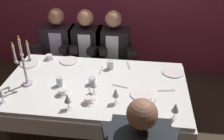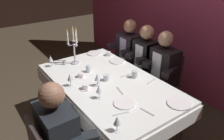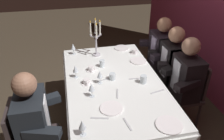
{
  "view_description": "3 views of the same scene",
  "coord_description": "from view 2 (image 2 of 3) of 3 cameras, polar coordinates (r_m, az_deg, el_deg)",
  "views": [
    {
      "loc": [
        0.46,
        -2.18,
        2.25
      ],
      "look_at": [
        0.18,
        0.0,
        0.92
      ],
      "focal_mm": 41.12,
      "sensor_mm": 36.0,
      "label": 1
    },
    {
      "loc": [
        1.98,
        -1.35,
        2.11
      ],
      "look_at": [
        0.11,
        -0.02,
        0.94
      ],
      "focal_mm": 35.69,
      "sensor_mm": 36.0,
      "label": 2
    },
    {
      "loc": [
        2.18,
        -0.49,
        2.2
      ],
      "look_at": [
        0.06,
        -0.03,
        0.92
      ],
      "focal_mm": 36.17,
      "sensor_mm": 36.0,
      "label": 3
    }
  ],
  "objects": [
    {
      "name": "water_tumbler_1",
      "position": [
        2.75,
        -1.47,
        -1.94
      ],
      "size": [
        0.07,
        0.07,
        0.08
      ],
      "primitive_type": "cylinder",
      "color": "silver",
      "rests_on": "dining_table"
    },
    {
      "name": "candelabra",
      "position": [
        3.16,
        -9.71,
        5.63
      ],
      "size": [
        0.15,
        0.17,
        0.55
      ],
      "color": "silver",
      "rests_on": "dining_table"
    },
    {
      "name": "fork_5",
      "position": [
        2.22,
        2.25,
        -11.14
      ],
      "size": [
        0.06,
        0.17,
        0.01
      ],
      "primitive_type": "cube",
      "rotation": [
        0.0,
        0.0,
        1.31
      ],
      "color": "#B7B7BC",
      "rests_on": "dining_table"
    },
    {
      "name": "spoon_1",
      "position": [
        2.78,
        10.01,
        -2.92
      ],
      "size": [
        0.06,
        0.17,
        0.01
      ],
      "primitive_type": "cube",
      "rotation": [
        0.0,
        0.0,
        1.81
      ],
      "color": "#B7B7BC",
      "rests_on": "dining_table"
    },
    {
      "name": "coffee_cup_1",
      "position": [
        2.86,
        -8.03,
        -1.34
      ],
      "size": [
        0.13,
        0.12,
        0.06
      ],
      "color": "white",
      "rests_on": "dining_table"
    },
    {
      "name": "dinner_plate_0",
      "position": [
        2.45,
        16.77,
        -8.22
      ],
      "size": [
        0.25,
        0.25,
        0.01
      ],
      "primitive_type": "cylinder",
      "color": "white",
      "rests_on": "dining_table"
    },
    {
      "name": "ground_plane",
      "position": [
        3.19,
        -0.92,
        -14.4
      ],
      "size": [
        12.0,
        12.0,
        0.0
      ],
      "primitive_type": "plane",
      "color": "#3F3426"
    },
    {
      "name": "water_tumbler_2",
      "position": [
        2.96,
        -6.09,
        0.34
      ],
      "size": [
        0.07,
        0.07,
        0.1
      ],
      "primitive_type": "cylinder",
      "color": "silver",
      "rests_on": "dining_table"
    },
    {
      "name": "seated_diner_1",
      "position": [
        3.45,
        8.57,
        3.24
      ],
      "size": [
        0.63,
        0.48,
        1.24
      ],
      "color": "#352B2B",
      "rests_on": "ground_plane"
    },
    {
      "name": "seated_diner_3",
      "position": [
        2.08,
        -14.01,
        -15.51
      ],
      "size": [
        0.63,
        0.48,
        1.24
      ],
      "color": "#352B2B",
      "rests_on": "ground_plane"
    },
    {
      "name": "wine_glass_4",
      "position": [
        1.96,
        1.33,
        -12.88
      ],
      "size": [
        0.07,
        0.07,
        0.16
      ],
      "color": "silver",
      "rests_on": "dining_table"
    },
    {
      "name": "wine_glass_3",
      "position": [
        3.19,
        -15.48,
        2.76
      ],
      "size": [
        0.07,
        0.07,
        0.16
      ],
      "color": "silver",
      "rests_on": "dining_table"
    },
    {
      "name": "fork_0",
      "position": [
        2.88,
        3.66,
        -1.38
      ],
      "size": [
        0.03,
        0.17,
        0.01
      ],
      "primitive_type": "cube",
      "rotation": [
        0.0,
        0.0,
        1.49
      ],
      "color": "#B7B7BC",
      "rests_on": "dining_table"
    },
    {
      "name": "back_wall",
      "position": [
        3.68,
        21.31,
        13.31
      ],
      "size": [
        6.0,
        0.12,
        2.7
      ],
      "primitive_type": "cube",
      "color": "#953250",
      "rests_on": "ground_plane"
    },
    {
      "name": "dinner_plate_3",
      "position": [
        2.35,
        3.2,
        -8.49
      ],
      "size": [
        0.23,
        0.23,
        0.01
      ],
      "primitive_type": "cylinder",
      "color": "white",
      "rests_on": "dining_table"
    },
    {
      "name": "spoon_4",
      "position": [
        2.56,
        2.07,
        -5.27
      ],
      "size": [
        0.17,
        0.06,
        0.01
      ],
      "primitive_type": "cube",
      "rotation": [
        0.0,
        0.0,
        -0.24
      ],
      "color": "#B7B7BC",
      "rests_on": "dining_table"
    },
    {
      "name": "seated_diner_0",
      "position": [
        3.72,
        4.51,
        5.21
      ],
      "size": [
        0.63,
        0.48,
        1.24
      ],
      "color": "#352B2B",
      "rests_on": "ground_plane"
    },
    {
      "name": "dining_table",
      "position": [
        2.82,
        -1.01,
        -4.89
      ],
      "size": [
        1.94,
        1.14,
        0.74
      ],
      "color": "white",
      "rests_on": "ground_plane"
    },
    {
      "name": "wine_glass_2",
      "position": [
        2.65,
        -10.7,
        -1.86
      ],
      "size": [
        0.07,
        0.07,
        0.16
      ],
      "color": "silver",
      "rests_on": "dining_table"
    },
    {
      "name": "fork_3",
      "position": [
        2.27,
        9.05,
        -10.54
      ],
      "size": [
        0.17,
        0.05,
        0.01
      ],
      "primitive_type": "cube",
      "rotation": [
        0.0,
        0.0,
        0.16
      ],
      "color": "#B7B7BC",
      "rests_on": "dining_table"
    },
    {
      "name": "dinner_plate_1",
      "position": [
        3.26,
        1.32,
        2.3
      ],
      "size": [
        0.22,
        0.22,
        0.01
      ],
      "primitive_type": "cylinder",
      "color": "white",
      "rests_on": "dining_table"
    },
    {
      "name": "water_tumbler_0",
      "position": [
        2.83,
        5.83,
        -1.05
      ],
      "size": [
        0.08,
        0.08,
        0.09
      ],
      "primitive_type": "cylinder",
      "color": "silver",
      "rests_on": "dining_table"
    },
    {
      "name": "wine_glass_0",
      "position": [
        2.38,
        -3.36,
        -4.91
      ],
      "size": [
        0.07,
        0.07,
        0.16
      ],
      "color": "silver",
      "rests_on": "dining_table"
    },
    {
      "name": "fork_2",
      "position": [
        2.73,
        -3.2,
        -3.12
      ],
      "size": [
        0.06,
        0.17,
        0.01
      ],
      "primitive_type": "cube",
      "rotation": [
        0.0,
        0.0,
        1.81
      ],
      "color": "#B7B7BC",
      "rests_on": "dining_table"
    },
    {
      "name": "seated_diner_2",
      "position": [
        3.23,
        12.93,
        1.1
      ],
      "size": [
        0.63,
        0.48,
        1.24
      ],
      "color": "#352B2B",
      "rests_on": "ground_plane"
    },
    {
      "name": "coffee_cup_2",
      "position": [
        2.6,
        -6.89,
        -4.3
      ],
      "size": [
        0.13,
        0.12,
        0.06
      ],
      "color": "white",
      "rests_on": "dining_table"
    },
    {
      "name": "coffee_cup_0",
      "position": [
        3.45,
        -0.94,
        4.11
      ],
      "size": [
        0.13,
        0.12,
        0.06
      ],
      "color": "white",
      "rests_on": "dining_table"
    },
    {
      "name": "dinner_plate_2",
      "position": [
        3.54,
        -4.58,
        4.29
      ],
      "size": [
        0.22,
        0.22,
        0.01
      ],
      "primitive_type": "cylinder",
      "color": "white",
      "rests_on": "dining_table"
    },
    {
      "name": "wine_glass_1",
      "position": [
        2.61,
        -3.76,
        -1.86
      ],
      "size": [
        0.07,
        0.07,
        0.16
      ],
      "color": "silver",
      "rests_on": "dining_table"
    }
  ]
}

